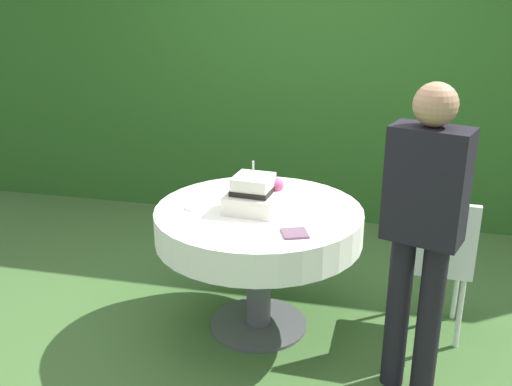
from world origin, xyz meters
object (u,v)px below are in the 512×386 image
serving_plate_near (315,206)px  standing_person (423,224)px  napkin_stack (295,233)px  serving_plate_left (196,207)px  cake_table (259,227)px  serving_plate_far (262,186)px  garden_chair (436,254)px  wedding_cake (254,195)px

serving_plate_near → standing_person: (0.58, -0.50, 0.14)m
napkin_stack → serving_plate_left: bearing=158.9°
cake_table → napkin_stack: napkin_stack is taller
cake_table → standing_person: size_ratio=0.75×
serving_plate_far → standing_person: 1.23m
cake_table → serving_plate_near: (0.31, 0.11, 0.12)m
serving_plate_near → garden_chair: size_ratio=0.14×
serving_plate_far → wedding_cake: bearing=-83.8°
serving_plate_left → napkin_stack: size_ratio=0.99×
wedding_cake → serving_plate_left: 0.35m
cake_table → napkin_stack: 0.43m
wedding_cake → serving_plate_left: size_ratio=2.44×
cake_table → wedding_cake: size_ratio=3.85×
garden_chair → serving_plate_left: bearing=-171.5°
cake_table → napkin_stack: (0.26, -0.32, 0.12)m
wedding_cake → standing_person: (0.91, -0.37, 0.06)m
cake_table → standing_person: (0.89, -0.39, 0.26)m
napkin_stack → cake_table: bearing=130.0°
serving_plate_far → garden_chair: 1.13m
wedding_cake → serving_plate_far: bearing=96.2°
napkin_stack → standing_person: standing_person is taller
napkin_stack → serving_plate_near: bearing=83.9°
napkin_stack → standing_person: (0.62, -0.08, 0.14)m
wedding_cake → napkin_stack: size_ratio=2.41×
serving_plate_near → standing_person: 0.78m
serving_plate_near → napkin_stack: 0.43m
serving_plate_left → wedding_cake: bearing=8.9°
wedding_cake → standing_person: 0.98m
serving_plate_left → garden_chair: (1.37, 0.20, -0.24)m
standing_person → serving_plate_far: bearing=141.3°
cake_table → wedding_cake: 0.21m
wedding_cake → napkin_stack: wedding_cake is taller
serving_plate_near → napkin_stack: (-0.05, -0.42, 0.00)m
serving_plate_left → garden_chair: garden_chair is taller
serving_plate_near → garden_chair: garden_chair is taller
serving_plate_near → serving_plate_far: bearing=144.8°
serving_plate_near → serving_plate_left: same height
cake_table → serving_plate_near: size_ratio=9.78×
wedding_cake → serving_plate_near: size_ratio=2.54×
wedding_cake → garden_chair: size_ratio=0.35×
serving_plate_left → garden_chair: size_ratio=0.14×
napkin_stack → standing_person: size_ratio=0.08×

